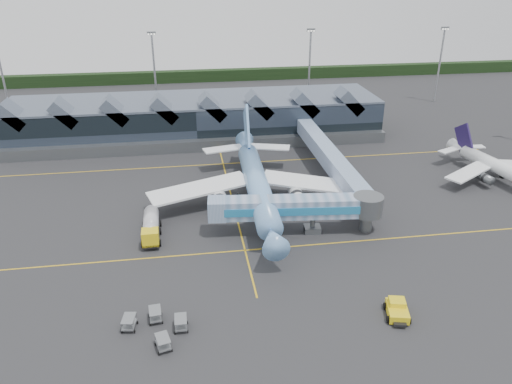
{
  "coord_description": "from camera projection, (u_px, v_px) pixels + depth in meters",
  "views": [
    {
      "loc": [
        -8.28,
        -72.77,
        40.37
      ],
      "look_at": [
        3.24,
        2.01,
        5.0
      ],
      "focal_mm": 35.0,
      "sensor_mm": 36.0,
      "label": 1
    }
  ],
  "objects": [
    {
      "name": "tree_line_far",
      "position": [
        202.0,
        76.0,
        181.03
      ],
      "size": [
        260.0,
        4.0,
        4.0
      ],
      "primitive_type": "cube",
      "color": "black",
      "rests_on": "ground"
    },
    {
      "name": "regional_jet",
      "position": [
        495.0,
        166.0,
        99.62
      ],
      "size": [
        24.31,
        26.89,
        9.26
      ],
      "rotation": [
        0.0,
        0.0,
        0.19
      ],
      "color": "white",
      "rests_on": "ground"
    },
    {
      "name": "baggage_carts",
      "position": [
        157.0,
        325.0,
        59.3
      ],
      "size": [
        7.86,
        7.59,
        1.58
      ],
      "rotation": [
        0.0,
        0.0,
        -0.0
      ],
      "color": "gray",
      "rests_on": "ground"
    },
    {
      "name": "jet_bridge",
      "position": [
        306.0,
        208.0,
        79.53
      ],
      "size": [
        28.03,
        6.74,
        6.34
      ],
      "rotation": [
        0.0,
        0.0,
        -0.1
      ],
      "color": "#6788AC",
      "rests_on": "ground"
    },
    {
      "name": "main_airliner",
      "position": [
        256.0,
        182.0,
        89.17
      ],
      "size": [
        39.28,
        45.14,
        14.51
      ],
      "rotation": [
        0.0,
        0.0,
        -0.03
      ],
      "color": "#699DD4",
      "rests_on": "ground"
    },
    {
      "name": "ground",
      "position": [
        239.0,
        225.0,
        83.4
      ],
      "size": [
        260.0,
        260.0,
        0.0
      ],
      "primitive_type": "plane",
      "color": "#262629",
      "rests_on": "ground"
    },
    {
      "name": "pushback_tug",
      "position": [
        397.0,
        310.0,
        61.88
      ],
      "size": [
        3.6,
        4.84,
        1.97
      ],
      "rotation": [
        0.0,
        0.0,
        -0.24
      ],
      "color": "yellow",
      "rests_on": "ground"
    },
    {
      "name": "terminal",
      "position": [
        195.0,
        118.0,
        123.02
      ],
      "size": [
        90.0,
        22.25,
        12.52
      ],
      "color": "black",
      "rests_on": "ground"
    },
    {
      "name": "fuel_truck",
      "position": [
        151.0,
        225.0,
        79.54
      ],
      "size": [
        3.1,
        10.26,
        3.43
      ],
      "rotation": [
        0.0,
        0.0,
        0.01
      ],
      "color": "black",
      "rests_on": "ground"
    },
    {
      "name": "taxi_stripes",
      "position": [
        232.0,
        199.0,
        92.35
      ],
      "size": [
        120.0,
        60.0,
        0.01
      ],
      "color": "gold",
      "rests_on": "ground"
    },
    {
      "name": "light_masts",
      "position": [
        286.0,
        71.0,
        137.23
      ],
      "size": [
        132.4,
        42.56,
        22.45
      ],
      "color": "gray",
      "rests_on": "ground"
    }
  ]
}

